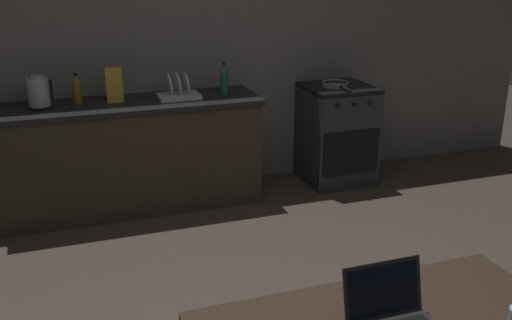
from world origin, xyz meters
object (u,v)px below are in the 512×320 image
Objects in this scene: laptop at (395,320)px; electric_kettle at (39,93)px; frying_pan at (336,84)px; dish_rack at (179,92)px; stove_oven at (336,134)px; bottle_b at (77,89)px; bottle at (224,80)px; cereal_box at (114,85)px.

laptop is 1.25× the size of electric_kettle.
electric_kettle is 0.62× the size of frying_pan.
frying_pan is 1.42m from dish_rack.
laptop is at bearing -112.80° from frying_pan.
frying_pan is at bearing -0.66° from electric_kettle.
stove_oven is 2.19× the size of frying_pan.
dish_rack is 1.40× the size of bottle_b.
frying_pan is (-0.04, -0.03, 0.48)m from stove_oven.
dish_rack is (-0.14, 3.08, 0.19)m from laptop.
bottle_b is (-2.22, 0.11, 0.09)m from frying_pan.
stove_oven is 2.83× the size of laptop.
electric_kettle is 1.45m from bottle.
bottle is at bearing -7.52° from dish_rack.
dish_rack is at bearing -2.25° from cereal_box.
bottle is at bearing -1.97° from electric_kettle.
electric_kettle is 0.91× the size of cereal_box.
bottle is 0.39m from dish_rack.
bottle_b is (-0.29, 0.06, -0.03)m from cereal_box.
electric_kettle is (-2.54, 0.00, 0.58)m from stove_oven.
electric_kettle is at bearing 178.03° from bottle.
cereal_box is 1.15× the size of bottle_b.
dish_rack is at bearing 89.25° from laptop.
laptop is 3.32m from electric_kettle.
electric_kettle is 1.05× the size of bottle_b.
laptop is 3.09m from dish_rack.
bottle is (0.24, 3.03, 0.27)m from laptop.
frying_pan is at bearing 63.82° from laptop.
frying_pan is 1.71× the size of bottle_b.
frying_pan is at bearing -2.81° from bottle_b.
electric_kettle is at bearing -177.97° from cereal_box.
frying_pan reaches higher than stove_oven.
laptop is at bearing -87.38° from dish_rack.
frying_pan is (1.04, 0.02, -0.11)m from bottle.
frying_pan is at bearing -1.45° from cereal_box.
cereal_box reaches higher than electric_kettle.
frying_pan is at bearing -148.44° from stove_oven.
stove_oven is 2.61m from electric_kettle.
frying_pan is 1.48× the size of cereal_box.
bottle reaches higher than dish_rack.
laptop is 0.77× the size of frying_pan.
stove_oven is at bearing 31.56° from frying_pan.
bottle is 1.00× the size of cereal_box.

